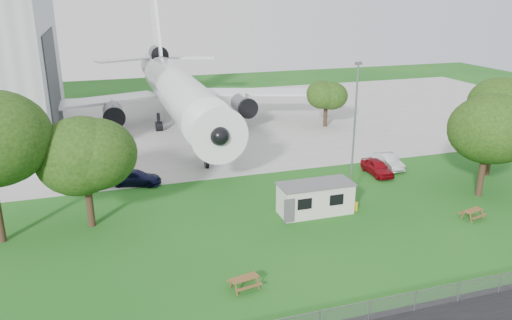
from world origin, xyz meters
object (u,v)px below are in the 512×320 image
object	(u,v)px
picnic_east	(472,218)
airliner	(177,89)
picnic_west	(245,288)
site_cabin	(315,198)

from	to	relation	value
picnic_east	airliner	bearing A→B (deg)	100.69
airliner	picnic_east	size ratio (longest dim) A/B	26.52
picnic_west	picnic_east	xyz separation A→B (m)	(20.51, 3.99, 0.00)
site_cabin	picnic_east	world-z (taller)	site_cabin
picnic_west	site_cabin	bearing A→B (deg)	34.78
airliner	site_cabin	bearing A→B (deg)	-78.83
site_cabin	picnic_east	bearing A→B (deg)	-23.10
picnic_west	picnic_east	bearing A→B (deg)	0.26
airliner	picnic_west	size ratio (longest dim) A/B	26.52
picnic_east	picnic_west	bearing A→B (deg)	175.42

